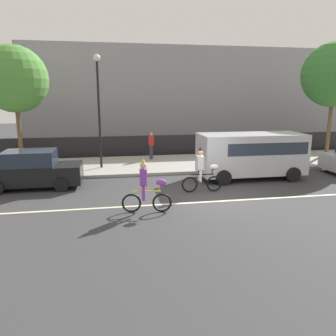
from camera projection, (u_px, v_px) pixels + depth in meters
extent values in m
plane|color=#38383A|center=(215.00, 197.00, 12.96)|extent=(80.00, 80.00, 0.00)
cube|color=beige|center=(219.00, 201.00, 12.48)|extent=(36.00, 0.14, 0.01)
cube|color=#9E9B93|center=(180.00, 163.00, 19.20)|extent=(60.00, 5.00, 0.15)
cube|color=black|center=(171.00, 146.00, 21.85)|extent=(40.00, 0.08, 1.40)
cube|color=#99939E|center=(191.00, 96.00, 30.03)|extent=(28.00, 8.00, 7.81)
torus|color=black|center=(162.00, 203.00, 11.27)|extent=(0.67, 0.16, 0.67)
torus|color=black|center=(131.00, 203.00, 11.22)|extent=(0.67, 0.16, 0.67)
cylinder|color=#E5D84C|center=(147.00, 191.00, 11.15)|extent=(0.96, 0.18, 0.05)
cylinder|color=#E5D84C|center=(142.00, 189.00, 11.13)|extent=(0.04, 0.04, 0.18)
cylinder|color=#E5D84C|center=(159.00, 188.00, 11.15)|extent=(0.04, 0.04, 0.23)
cylinder|color=#E5D84C|center=(159.00, 185.00, 11.12)|extent=(0.10, 0.50, 0.03)
ellipsoid|color=purple|center=(161.00, 183.00, 11.11)|extent=(0.38, 0.25, 0.24)
cube|color=purple|center=(143.00, 177.00, 11.04)|extent=(0.28, 0.35, 0.56)
sphere|color=beige|center=(143.00, 165.00, 10.95)|extent=(0.22, 0.22, 0.22)
cone|color=#E5D84C|center=(143.00, 160.00, 10.91)|extent=(0.14, 0.14, 0.16)
cylinder|color=purple|center=(144.00, 194.00, 11.02)|extent=(0.11, 0.11, 0.48)
cylinder|color=purple|center=(144.00, 191.00, 11.29)|extent=(0.11, 0.11, 0.48)
torus|color=black|center=(214.00, 184.00, 13.72)|extent=(0.67, 0.10, 0.67)
torus|color=black|center=(190.00, 185.00, 13.58)|extent=(0.67, 0.10, 0.67)
cylinder|color=black|center=(202.00, 174.00, 13.56)|extent=(0.97, 0.09, 0.05)
cylinder|color=black|center=(199.00, 172.00, 13.53)|extent=(0.04, 0.04, 0.18)
cylinder|color=black|center=(212.00, 171.00, 13.60)|extent=(0.04, 0.04, 0.23)
cylinder|color=black|center=(212.00, 169.00, 13.57)|extent=(0.05, 0.50, 0.03)
ellipsoid|color=white|center=(214.00, 167.00, 13.57)|extent=(0.37, 0.21, 0.24)
cube|color=white|center=(200.00, 162.00, 13.44)|extent=(0.25, 0.33, 0.56)
sphere|color=tan|center=(200.00, 153.00, 13.36)|extent=(0.22, 0.22, 0.22)
cone|color=black|center=(200.00, 149.00, 13.32)|extent=(0.14, 0.14, 0.16)
cylinder|color=white|center=(201.00, 176.00, 13.42)|extent=(0.11, 0.11, 0.48)
cylinder|color=white|center=(199.00, 175.00, 13.70)|extent=(0.11, 0.11, 0.48)
cube|color=silver|center=(251.00, 153.00, 15.75)|extent=(5.00, 2.00, 1.90)
cube|color=#283342|center=(259.00, 146.00, 15.75)|extent=(3.90, 2.02, 0.56)
cylinder|color=black|center=(293.00, 174.00, 15.27)|extent=(0.70, 0.22, 0.70)
cylinder|color=black|center=(272.00, 166.00, 17.19)|extent=(0.70, 0.22, 0.70)
cylinder|color=black|center=(224.00, 178.00, 14.69)|extent=(0.70, 0.22, 0.70)
cylinder|color=black|center=(210.00, 168.00, 16.61)|extent=(0.70, 0.22, 0.70)
cube|color=black|center=(33.00, 174.00, 14.24)|extent=(4.10, 1.72, 0.80)
cube|color=#232D3D|center=(29.00, 158.00, 14.07)|extent=(2.10, 1.58, 0.64)
cylinder|color=black|center=(62.00, 185.00, 13.70)|extent=(0.60, 0.20, 0.60)
cylinder|color=black|center=(67.00, 175.00, 15.35)|extent=(0.60, 0.20, 0.60)
cylinder|color=black|center=(9.00, 177.00, 14.92)|extent=(0.60, 0.20, 0.60)
cylinder|color=black|center=(330.00, 165.00, 17.74)|extent=(0.60, 0.20, 0.60)
cylinder|color=black|center=(99.00, 116.00, 17.17)|extent=(0.12, 0.12, 5.50)
sphere|color=#EAEACC|center=(97.00, 58.00, 16.55)|extent=(0.36, 0.36, 0.36)
cylinder|color=brown|center=(19.00, 133.00, 19.06)|extent=(0.24, 0.24, 3.41)
sphere|color=#4C8C38|center=(14.00, 79.00, 18.42)|extent=(3.75, 3.75, 3.75)
cylinder|color=brown|center=(329.00, 126.00, 21.37)|extent=(0.24, 0.24, 3.69)
sphere|color=#387A33|center=(335.00, 75.00, 20.67)|extent=(4.06, 4.06, 4.06)
cylinder|color=#33333D|center=(151.00, 152.00, 19.99)|extent=(0.20, 0.20, 0.85)
cube|color=#AD1E1E|center=(151.00, 141.00, 19.84)|extent=(0.32, 0.20, 0.56)
sphere|color=#9E7051|center=(151.00, 134.00, 19.75)|extent=(0.20, 0.20, 0.20)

